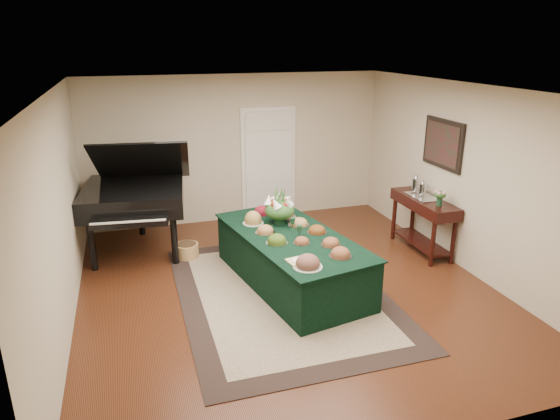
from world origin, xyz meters
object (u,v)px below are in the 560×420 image
object	(u,v)px
floral_centerpiece	(280,206)
buffet_table	(291,259)
grand_piano	(135,195)
mahogany_sideboard	(424,210)

from	to	relation	value
floral_centerpiece	buffet_table	bearing A→B (deg)	-87.74
grand_piano	buffet_table	bearing A→B (deg)	-42.45
floral_centerpiece	grand_piano	size ratio (longest dim) A/B	0.23
buffet_table	floral_centerpiece	world-z (taller)	floral_centerpiece
floral_centerpiece	mahogany_sideboard	bearing A→B (deg)	-0.54
floral_centerpiece	mahogany_sideboard	world-z (taller)	floral_centerpiece
floral_centerpiece	mahogany_sideboard	size ratio (longest dim) A/B	0.33
grand_piano	floral_centerpiece	bearing A→B (deg)	-34.14
buffet_table	grand_piano	bearing A→B (deg)	137.55
buffet_table	floral_centerpiece	size ratio (longest dim) A/B	6.22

